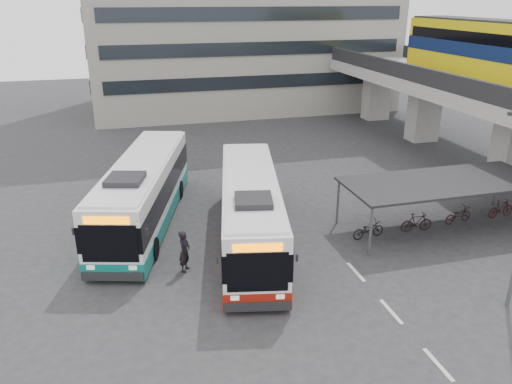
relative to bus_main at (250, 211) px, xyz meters
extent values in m
plane|color=#28282B|center=(1.18, -3.91, -1.64)|extent=(120.00, 120.00, 0.00)
cube|color=gray|center=(18.18, 14.09, 0.66)|extent=(2.20, 1.60, 4.60)
cube|color=gray|center=(18.18, 22.09, 0.66)|extent=(2.20, 1.60, 4.60)
cube|color=gray|center=(18.18, 8.09, 3.41)|extent=(8.00, 32.00, 0.90)
cube|color=black|center=(14.43, 8.09, 4.41)|extent=(0.35, 32.00, 1.10)
cylinder|color=#595B60|center=(4.88, 0.89, -0.44)|extent=(0.12, 0.12, 2.40)
cylinder|color=#595B60|center=(14.48, 0.89, -0.44)|extent=(0.12, 0.12, 2.40)
cylinder|color=#595B60|center=(4.88, -2.71, -0.44)|extent=(0.12, 0.12, 2.40)
cube|color=black|center=(9.68, -0.91, 0.84)|extent=(10.00, 4.00, 0.12)
imported|color=black|center=(5.68, -0.91, -1.19)|extent=(1.71, 0.60, 0.90)
imported|color=black|center=(8.35, -0.91, -1.14)|extent=(1.66, 0.47, 1.00)
imported|color=black|center=(11.02, -0.91, -1.19)|extent=(1.71, 0.60, 0.90)
imported|color=black|center=(13.68, -0.91, -1.14)|extent=(1.66, 0.47, 1.00)
cube|color=beige|center=(3.68, -9.91, -1.63)|extent=(0.15, 1.60, 0.01)
cube|color=beige|center=(3.68, -6.91, -1.63)|extent=(0.15, 1.60, 0.01)
cube|color=beige|center=(3.68, -3.91, -1.63)|extent=(0.15, 1.60, 0.01)
cube|color=white|center=(0.00, 0.02, 0.17)|extent=(4.94, 12.15, 2.72)
cube|color=maroon|center=(0.00, 0.02, -1.09)|extent=(4.99, 12.20, 0.74)
cube|color=black|center=(0.00, 0.02, 0.29)|extent=(5.00, 12.18, 1.14)
cube|color=#FF7700|center=(-1.23, -5.80, 1.19)|extent=(1.75, 0.45, 0.30)
cube|color=black|center=(-0.61, -2.89, 1.75)|extent=(1.81, 1.87, 0.28)
cylinder|color=black|center=(-1.94, -3.46, -1.14)|extent=(0.50, 1.03, 0.99)
cylinder|color=black|center=(1.85, 3.03, -1.14)|extent=(0.50, 1.03, 0.99)
cube|color=white|center=(-4.70, 3.67, 0.23)|extent=(5.87, 12.50, 2.81)
cube|color=#0B665C|center=(-4.70, 3.67, -1.08)|extent=(5.92, 12.55, 0.77)
cube|color=black|center=(-4.70, 3.67, 0.35)|extent=(5.94, 12.53, 1.17)
cube|color=#FF7700|center=(-6.38, -2.22, 1.27)|extent=(1.77, 0.58, 0.31)
cube|color=black|center=(-5.54, 0.72, 1.86)|extent=(1.95, 2.00, 0.29)
cylinder|color=black|center=(-6.95, 0.23, -1.13)|extent=(0.58, 1.07, 1.02)
cylinder|color=black|center=(-2.58, 6.63, -1.13)|extent=(0.58, 1.07, 1.02)
imported|color=black|center=(-3.38, -1.84, -0.70)|extent=(0.73, 0.81, 1.87)
camera|label=1|loc=(-5.37, -20.82, 9.42)|focal=35.00mm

